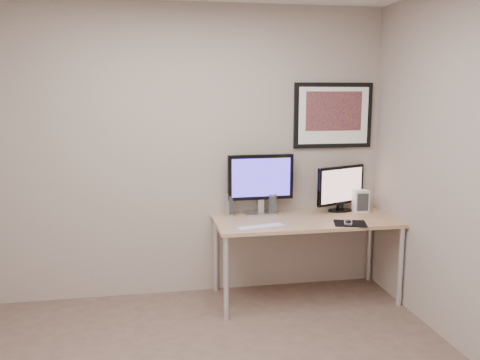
{
  "coord_description": "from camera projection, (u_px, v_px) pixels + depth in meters",
  "views": [
    {
      "loc": [
        -0.35,
        -2.82,
        1.83
      ],
      "look_at": [
        0.36,
        1.1,
        1.14
      ],
      "focal_mm": 38.0,
      "sensor_mm": 36.0,
      "label": 1
    }
  ],
  "objects": [
    {
      "name": "room",
      "position": [
        203.0,
        122.0,
        3.26
      ],
      "size": [
        3.6,
        3.6,
        3.6
      ],
      "color": "white",
      "rests_on": "ground"
    },
    {
      "name": "speaker_left",
      "position": [
        230.0,
        205.0,
        4.59
      ],
      "size": [
        0.1,
        0.1,
        0.2
      ],
      "primitive_type": "cylinder",
      "rotation": [
        0.0,
        0.0,
        0.37
      ],
      "color": "#B6B5BB",
      "rests_on": "desk"
    },
    {
      "name": "fan_unit",
      "position": [
        361.0,
        201.0,
        4.72
      ],
      "size": [
        0.14,
        0.1,
        0.21
      ],
      "primitive_type": "cube",
      "rotation": [
        0.0,
        0.0,
        -0.02
      ],
      "color": "silver",
      "rests_on": "desk"
    },
    {
      "name": "speaker_right",
      "position": [
        273.0,
        204.0,
        4.63
      ],
      "size": [
        0.09,
        0.09,
        0.19
      ],
      "primitive_type": "cylinder",
      "rotation": [
        0.0,
        0.0,
        -0.17
      ],
      "color": "#B6B5BB",
      "rests_on": "desk"
    },
    {
      "name": "monitor_tv",
      "position": [
        341.0,
        187.0,
        4.72
      ],
      "size": [
        0.52,
        0.24,
        0.43
      ],
      "rotation": [
        0.0,
        0.0,
        0.39
      ],
      "color": "black",
      "rests_on": "desk"
    },
    {
      "name": "mousepad",
      "position": [
        350.0,
        223.0,
        4.31
      ],
      "size": [
        0.32,
        0.3,
        0.0
      ],
      "primitive_type": "cube",
      "rotation": [
        0.0,
        0.0,
        -0.28
      ],
      "color": "black",
      "rests_on": "desk"
    },
    {
      "name": "keyboard",
      "position": [
        261.0,
        227.0,
        4.18
      ],
      "size": [
        0.42,
        0.19,
        0.01
      ],
      "primitive_type": "cube",
      "rotation": [
        0.0,
        0.0,
        0.21
      ],
      "color": "silver",
      "rests_on": "desk"
    },
    {
      "name": "desk",
      "position": [
        306.0,
        226.0,
        4.48
      ],
      "size": [
        1.6,
        0.7,
        0.73
      ],
      "color": "olive",
      "rests_on": "floor"
    },
    {
      "name": "monitor_large",
      "position": [
        261.0,
        182.0,
        4.59
      ],
      "size": [
        0.6,
        0.2,
        0.55
      ],
      "rotation": [
        0.0,
        0.0,
        0.03
      ],
      "color": "#B6B5BB",
      "rests_on": "desk"
    },
    {
      "name": "framed_art",
      "position": [
        333.0,
        115.0,
        4.7
      ],
      "size": [
        0.75,
        0.04,
        0.6
      ],
      "color": "black",
      "rests_on": "room"
    },
    {
      "name": "mouse",
      "position": [
        348.0,
        222.0,
        4.28
      ],
      "size": [
        0.09,
        0.12,
        0.04
      ],
      "primitive_type": "ellipsoid",
      "rotation": [
        0.0,
        0.0,
        -0.37
      ],
      "color": "black",
      "rests_on": "mousepad"
    }
  ]
}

